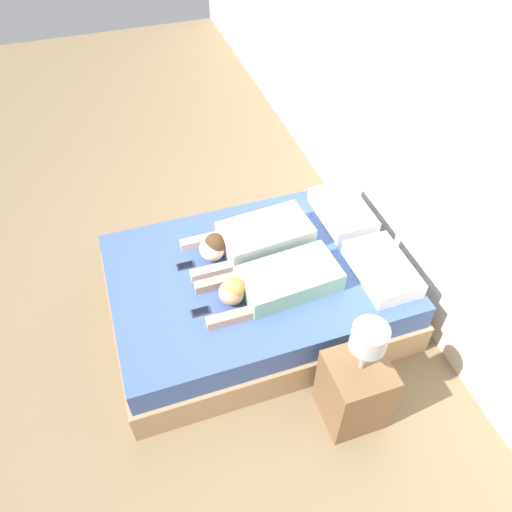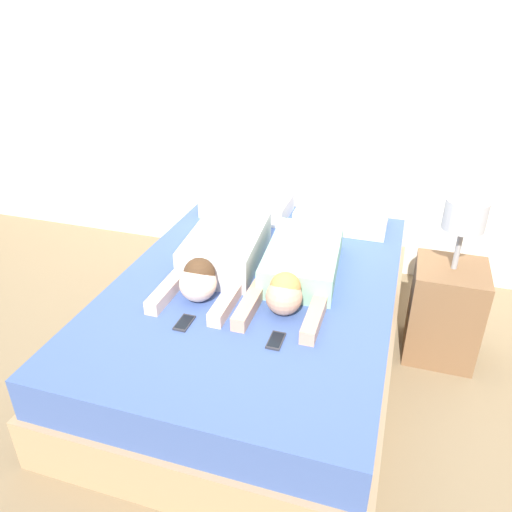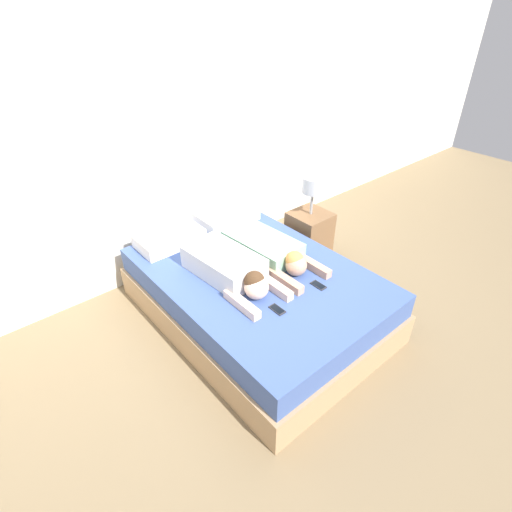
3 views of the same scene
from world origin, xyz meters
The scene contains 10 objects.
ground_plane centered at (0.00, 0.00, 0.00)m, with size 12.00×12.00×0.00m, color #7F6B4C.
wall_back centered at (0.00, 1.25, 1.30)m, with size 12.00×0.06×2.60m.
bed centered at (0.00, 0.00, 0.25)m, with size 1.54×2.20×0.50m.
pillow_head_left centered at (-0.33, 0.86, 0.57)m, with size 0.59×0.37×0.12m.
pillow_head_right centered at (0.33, 0.86, 0.57)m, with size 0.59×0.37×0.12m.
person_left centered at (-0.22, 0.06, 0.60)m, with size 0.45×0.98×0.22m.
person_right centered at (0.22, 0.07, 0.59)m, with size 0.44×1.01×0.21m.
cell_phone_left centered at (-0.21, -0.49, 0.51)m, with size 0.07×0.13×0.01m.
cell_phone_right centered at (0.25, -0.49, 0.51)m, with size 0.07×0.13×0.01m.
nightstand centered at (1.03, 0.33, 0.34)m, with size 0.38×0.38×0.97m.
Camera 3 is at (-1.79, -2.11, 2.49)m, focal length 28.00 mm.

